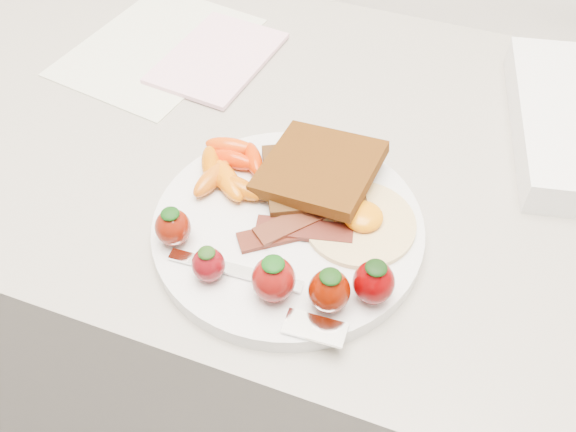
% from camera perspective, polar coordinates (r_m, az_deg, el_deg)
% --- Properties ---
extents(counter, '(2.00, 0.60, 0.90)m').
position_cam_1_polar(counter, '(1.10, 2.53, -11.37)').
color(counter, gray).
rests_on(counter, ground).
extents(plate, '(0.27, 0.27, 0.02)m').
position_cam_1_polar(plate, '(0.64, 0.00, -1.12)').
color(plate, white).
rests_on(plate, counter).
extents(toast_lower, '(0.13, 0.13, 0.01)m').
position_cam_1_polar(toast_lower, '(0.67, 2.19, 3.36)').
color(toast_lower, '#32140B').
rests_on(toast_lower, plate).
extents(toast_upper, '(0.12, 0.12, 0.03)m').
position_cam_1_polar(toast_upper, '(0.66, 2.82, 4.26)').
color(toast_upper, '#352006').
rests_on(toast_upper, toast_lower).
extents(fried_egg, '(0.13, 0.13, 0.02)m').
position_cam_1_polar(fried_egg, '(0.63, 6.47, -0.46)').
color(fried_egg, beige).
rests_on(fried_egg, plate).
extents(bacon_strips, '(0.11, 0.10, 0.01)m').
position_cam_1_polar(bacon_strips, '(0.63, 0.80, -1.00)').
color(bacon_strips, '#410D0C').
rests_on(bacon_strips, plate).
extents(baby_carrots, '(0.09, 0.10, 0.02)m').
position_cam_1_polar(baby_carrots, '(0.67, -5.34, 4.16)').
color(baby_carrots, red).
rests_on(baby_carrots, plate).
extents(strawberries, '(0.23, 0.07, 0.05)m').
position_cam_1_polar(strawberries, '(0.57, -0.60, -4.88)').
color(strawberries, '#6A1306').
rests_on(strawberries, plate).
extents(fork, '(0.18, 0.06, 0.00)m').
position_cam_1_polar(fork, '(0.58, -1.60, -7.08)').
color(fork, white).
rests_on(fork, plate).
extents(paper_sheet, '(0.23, 0.28, 0.00)m').
position_cam_1_polar(paper_sheet, '(0.91, -11.47, 14.53)').
color(paper_sheet, silver).
rests_on(paper_sheet, counter).
extents(notepad, '(0.14, 0.19, 0.01)m').
position_cam_1_polar(notepad, '(0.87, -6.26, 13.83)').
color(notepad, '#FFC2D7').
rests_on(notepad, paper_sheet).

